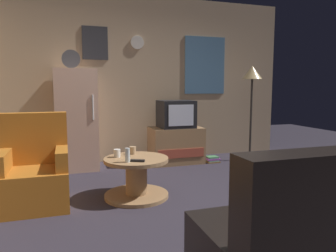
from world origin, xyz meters
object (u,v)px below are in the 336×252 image
at_px(wine_glass, 127,155).
at_px(armchair, 35,173).
at_px(book_stack, 212,159).
at_px(tv_stand, 176,145).
at_px(remote_control, 138,161).
at_px(fridge, 77,119).
at_px(crt_tv, 176,114).
at_px(mug_ceramic_white, 117,153).
at_px(standing_lamp, 252,80).
at_px(coffee_table, 136,177).
at_px(mug_ceramic_tan, 133,150).

xyz_separation_m(wine_glass, armchair, (-0.93, 0.28, -0.19)).
relative_size(armchair, book_stack, 4.38).
xyz_separation_m(tv_stand, remote_control, (-1.00, -1.62, 0.17)).
height_order(fridge, tv_stand, fridge).
relative_size(crt_tv, remote_control, 3.60).
bearing_deg(wine_glass, mug_ceramic_white, 103.95).
bearing_deg(book_stack, tv_stand, 163.24).
bearing_deg(standing_lamp, book_stack, 176.84).
bearing_deg(mug_ceramic_white, coffee_table, -26.85).
height_order(coffee_table, book_stack, coffee_table).
xyz_separation_m(fridge, standing_lamp, (2.82, -0.30, 0.60)).
relative_size(crt_tv, armchair, 0.56).
distance_m(tv_stand, remote_control, 1.91).
bearing_deg(armchair, crt_tv, 33.24).
bearing_deg(fridge, mug_ceramic_tan, -66.04).
distance_m(fridge, mug_ceramic_white, 1.50).
distance_m(coffee_table, wine_glass, 0.37).
bearing_deg(mug_ceramic_tan, standing_lamp, 24.48).
relative_size(remote_control, book_stack, 0.68).
bearing_deg(crt_tv, armchair, -146.76).
bearing_deg(wine_glass, mug_ceramic_tan, 70.71).
relative_size(tv_stand, remote_control, 5.60).
xyz_separation_m(standing_lamp, mug_ceramic_tan, (-2.23, -1.02, -0.86)).
distance_m(tv_stand, coffee_table, 1.73).
height_order(wine_glass, remote_control, wine_glass).
bearing_deg(tv_stand, armchair, -146.78).
xyz_separation_m(crt_tv, mug_ceramic_tan, (-0.97, -1.23, -0.31)).
relative_size(tv_stand, book_stack, 3.83).
height_order(wine_glass, mug_ceramic_tan, wine_glass).
height_order(crt_tv, armchair, crt_tv).
xyz_separation_m(crt_tv, remote_control, (-0.99, -1.62, -0.34)).
bearing_deg(coffee_table, fridge, 110.90).
height_order(mug_ceramic_white, armchair, armchair).
distance_m(crt_tv, armchair, 2.47).
distance_m(mug_ceramic_white, book_stack, 2.15).
height_order(crt_tv, mug_ceramic_white, crt_tv).
relative_size(wine_glass, remote_control, 1.00).
relative_size(crt_tv, book_stack, 2.46).
relative_size(fridge, armchair, 1.84).
bearing_deg(mug_ceramic_white, book_stack, 33.60).
height_order(fridge, coffee_table, fridge).
relative_size(standing_lamp, wine_glass, 10.60).
bearing_deg(standing_lamp, coffee_table, -151.31).
relative_size(fridge, mug_ceramic_white, 19.67).
bearing_deg(fridge, coffee_table, -69.10).
relative_size(crt_tv, mug_ceramic_white, 6.00).
distance_m(standing_lamp, coffee_table, 2.79).
xyz_separation_m(crt_tv, armchair, (-2.03, -1.33, -0.47)).
bearing_deg(book_stack, remote_control, -137.37).
bearing_deg(remote_control, wine_glass, -162.56).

